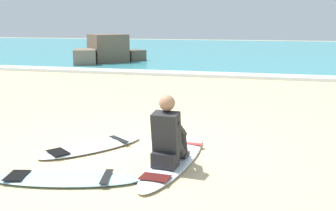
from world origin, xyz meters
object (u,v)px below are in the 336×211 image
object	(u,v)px
surfer_seated	(168,138)
surfboard_spare_far	(65,179)
surfboard_spare_near	(92,147)
surfboard_main	(175,159)

from	to	relation	value
surfer_seated	surfboard_spare_far	world-z (taller)	surfer_seated
surfboard_spare_near	surfboard_spare_far	size ratio (longest dim) A/B	0.89
surfboard_main	surfer_seated	distance (m)	0.49
surfboard_main	surfer_seated	size ratio (longest dim) A/B	2.65
surfer_seated	surfboard_spare_near	xyz separation A→B (m)	(-1.37, 0.50, -0.40)
surfboard_spare_near	surfer_seated	bearing A→B (deg)	-20.25
surfboard_spare_near	surfboard_spare_far	world-z (taller)	same
surfboard_main	surfboard_spare_far	size ratio (longest dim) A/B	1.29
surfer_seated	surfboard_spare_near	size ratio (longest dim) A/B	0.55
surfboard_main	surfboard_spare_far	world-z (taller)	same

